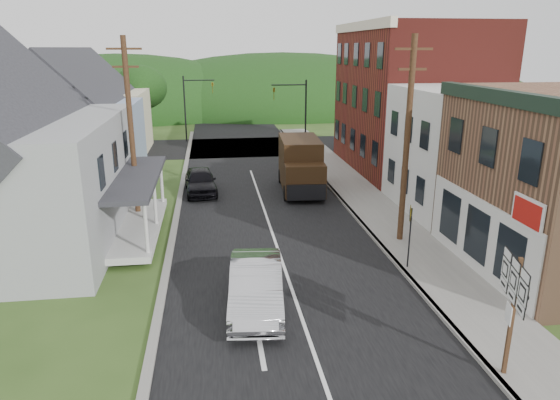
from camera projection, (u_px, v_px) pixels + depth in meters
name	position (u px, v px, depth m)	size (l,w,h in m)	color
ground	(290.00, 284.00, 18.61)	(120.00, 120.00, 0.00)	#2D4719
road	(262.00, 204.00, 28.08)	(9.00, 90.00, 0.02)	black
cross_road	(242.00, 147.00, 44.18)	(60.00, 9.00, 0.02)	black
sidewalk_right	(374.00, 209.00, 26.94)	(2.80, 55.00, 0.15)	slate
curb_right	(350.00, 210.00, 26.76)	(0.20, 55.00, 0.15)	slate
curb_left	(176.00, 218.00, 25.56)	(0.30, 55.00, 0.12)	slate
storefront_white	(480.00, 151.00, 26.24)	(8.00, 7.00, 6.50)	silver
storefront_red	(412.00, 99.00, 34.73)	(8.00, 12.00, 10.00)	maroon
house_blue	(81.00, 124.00, 32.18)	(7.14, 8.16, 7.28)	#7E91AC
house_cream	(101.00, 108.00, 40.64)	(7.14, 8.16, 7.28)	beige
utility_pole_right	(407.00, 140.00, 21.29)	(1.60, 0.26, 9.00)	#472D19
utility_pole_left	(131.00, 130.00, 23.97)	(1.60, 0.26, 9.00)	#472D19
traffic_signal_right	(297.00, 108.00, 40.33)	(2.87, 0.20, 6.00)	black
traffic_signal_left	(192.00, 101.00, 45.83)	(2.87, 0.20, 6.00)	black
tree_left_d	(141.00, 88.00, 46.30)	(4.80, 4.80, 6.94)	#382616
forested_ridge	(229.00, 110.00, 70.70)	(90.00, 30.00, 16.00)	black
silver_sedan	(256.00, 286.00, 16.67)	(1.72, 4.92, 1.62)	silver
dark_sedan	(200.00, 181.00, 30.00)	(1.78, 4.42, 1.51)	black
delivery_van	(301.00, 165.00, 30.20)	(2.67, 5.83, 3.18)	black
route_sign_cluster	(513.00, 300.00, 12.68)	(0.56, 1.85, 3.32)	#472D19
warning_sign	(410.00, 227.00, 19.25)	(0.26, 0.68, 2.59)	black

